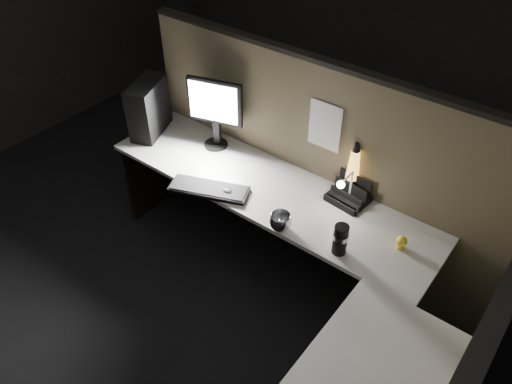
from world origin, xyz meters
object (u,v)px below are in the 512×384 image
Objects in this scene: pc_tower at (149,108)px; lava_lamp at (353,173)px; keyboard at (209,189)px; monitor at (215,107)px.

pc_tower reaches higher than lava_lamp.
keyboard is at bearing -143.26° from lava_lamp.
pc_tower reaches higher than keyboard.
lava_lamp is (1.02, 0.11, -0.15)m from monitor.
lava_lamp is (1.52, 0.28, -0.04)m from pc_tower.
monitor is at bearing -173.81° from lava_lamp.
keyboard is at bearing -39.97° from pc_tower.
monitor is 1.00× the size of keyboard.
pc_tower is 0.86m from keyboard.
monitor is at bearing 103.25° from keyboard.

